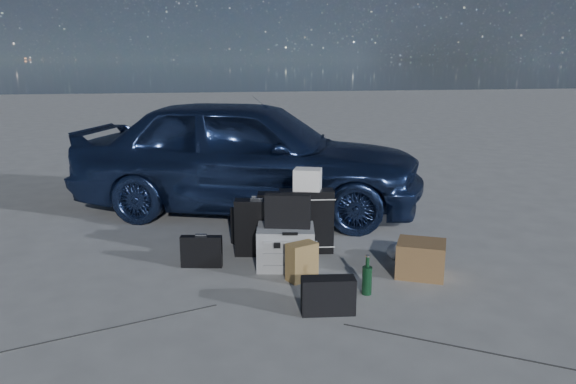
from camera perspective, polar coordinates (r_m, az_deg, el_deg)
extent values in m
plane|color=#A3A39E|center=(4.87, 0.41, -9.72)|extent=(60.00, 60.00, 0.00)
imported|color=navy|center=(7.09, -4.01, 3.79)|extent=(4.67, 3.16, 1.48)
cube|color=#9D9FA2|center=(5.30, -0.25, -5.58)|extent=(0.60, 0.52, 0.38)
cube|color=black|center=(5.18, -0.03, -1.96)|extent=(0.43, 0.22, 0.32)
cube|color=black|center=(5.35, -8.78, -6.00)|extent=(0.40, 0.16, 0.30)
cube|color=black|center=(5.58, -3.18, -3.63)|extent=(0.46, 0.24, 0.57)
cube|color=black|center=(5.65, 1.87, -2.98)|extent=(0.55, 0.25, 0.64)
cube|color=white|center=(5.57, 2.00, 1.30)|extent=(0.32, 0.29, 0.21)
cube|color=black|center=(6.03, -1.82, -3.19)|extent=(0.85, 0.63, 0.39)
cube|color=white|center=(5.96, -1.77, -1.06)|extent=(0.45, 0.36, 0.07)
cube|color=black|center=(5.96, -1.75, -0.40)|extent=(0.32, 0.25, 0.06)
cube|color=olive|center=(4.98, 1.42, -7.09)|extent=(0.30, 0.24, 0.34)
cube|color=brown|center=(5.23, 13.35, -6.61)|extent=(0.54, 0.52, 0.32)
ellipsoid|color=silver|center=(5.61, 11.44, -5.90)|extent=(0.38, 0.35, 0.17)
cube|color=black|center=(4.38, 4.10, -10.45)|extent=(0.43, 0.20, 0.29)
cylinder|color=black|center=(4.74, 8.04, -8.40)|extent=(0.10, 0.10, 0.33)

